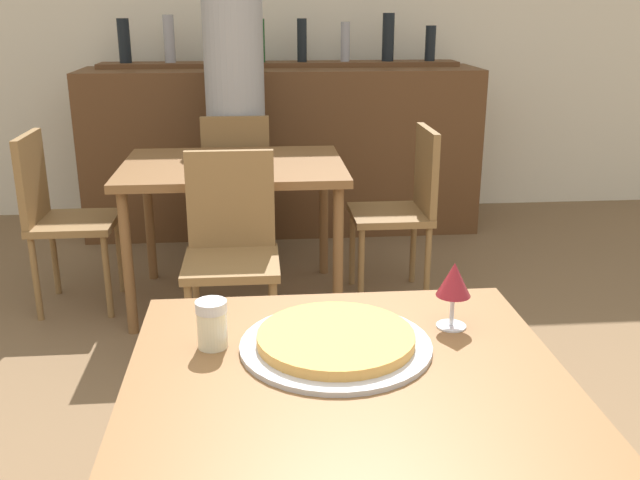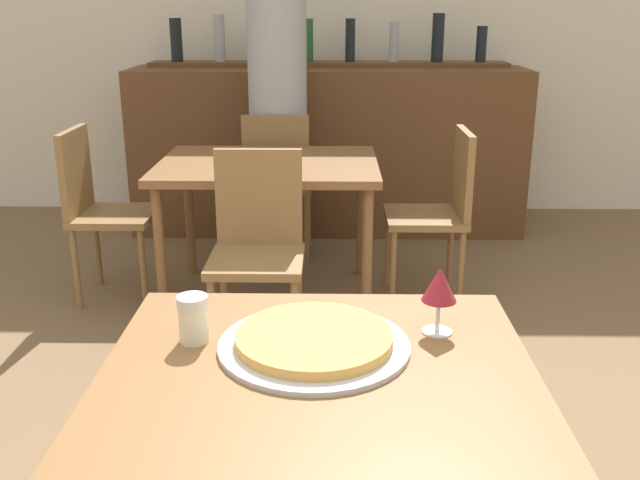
{
  "view_description": "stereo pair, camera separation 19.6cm",
  "coord_description": "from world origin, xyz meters",
  "px_view_note": "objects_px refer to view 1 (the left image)",
  "views": [
    {
      "loc": [
        -0.17,
        -1.3,
        1.48
      ],
      "look_at": [
        -0.01,
        0.55,
        0.86
      ],
      "focal_mm": 40.0,
      "sensor_mm": 36.0,
      "label": 1
    },
    {
      "loc": [
        0.03,
        -1.31,
        1.48
      ],
      "look_at": [
        -0.01,
        0.55,
        0.86
      ],
      "focal_mm": 40.0,
      "sensor_mm": 36.0,
      "label": 2
    }
  ],
  "objects_px": {
    "chair_far_side_front": "(231,242)",
    "cheese_shaker": "(212,324)",
    "wine_glass": "(454,281)",
    "chair_far_side_left": "(57,209)",
    "chair_far_side_back": "(237,178)",
    "pizza_tray": "(336,341)",
    "chair_far_side_right": "(405,201)",
    "person_standing": "(235,102)"
  },
  "relations": [
    {
      "from": "person_standing",
      "to": "chair_far_side_right",
      "type": "bearing_deg",
      "value": -38.14
    },
    {
      "from": "chair_far_side_front",
      "to": "chair_far_side_right",
      "type": "bearing_deg",
      "value": 33.83
    },
    {
      "from": "chair_far_side_back",
      "to": "pizza_tray",
      "type": "xyz_separation_m",
      "value": [
        0.28,
        -2.69,
        0.26
      ]
    },
    {
      "from": "pizza_tray",
      "to": "wine_glass",
      "type": "distance_m",
      "value": 0.31
    },
    {
      "from": "chair_far_side_left",
      "to": "wine_glass",
      "type": "distance_m",
      "value": 2.5
    },
    {
      "from": "pizza_tray",
      "to": "cheese_shaker",
      "type": "relative_size",
      "value": 3.89
    },
    {
      "from": "chair_far_side_back",
      "to": "chair_far_side_left",
      "type": "distance_m",
      "value": 1.06
    },
    {
      "from": "chair_far_side_left",
      "to": "cheese_shaker",
      "type": "bearing_deg",
      "value": -156.71
    },
    {
      "from": "wine_glass",
      "to": "cheese_shaker",
      "type": "bearing_deg",
      "value": -174.36
    },
    {
      "from": "cheese_shaker",
      "to": "chair_far_side_back",
      "type": "bearing_deg",
      "value": 90.28
    },
    {
      "from": "chair_far_side_right",
      "to": "pizza_tray",
      "type": "relative_size",
      "value": 2.11
    },
    {
      "from": "chair_far_side_front",
      "to": "chair_far_side_left",
      "type": "bearing_deg",
      "value": 146.17
    },
    {
      "from": "chair_far_side_back",
      "to": "chair_far_side_left",
      "type": "relative_size",
      "value": 1.0
    },
    {
      "from": "chair_far_side_front",
      "to": "chair_far_side_back",
      "type": "xyz_separation_m",
      "value": [
        0.0,
        1.18,
        0.0
      ]
    },
    {
      "from": "chair_far_side_front",
      "to": "pizza_tray",
      "type": "bearing_deg",
      "value": -79.43
    },
    {
      "from": "chair_far_side_back",
      "to": "wine_glass",
      "type": "distance_m",
      "value": 2.69
    },
    {
      "from": "chair_far_side_back",
      "to": "pizza_tray",
      "type": "distance_m",
      "value": 2.71
    },
    {
      "from": "chair_far_side_front",
      "to": "wine_glass",
      "type": "xyz_separation_m",
      "value": [
        0.56,
        -1.43,
        0.36
      ]
    },
    {
      "from": "cheese_shaker",
      "to": "wine_glass",
      "type": "bearing_deg",
      "value": 5.64
    },
    {
      "from": "chair_far_side_front",
      "to": "chair_far_side_left",
      "type": "distance_m",
      "value": 1.06
    },
    {
      "from": "chair_far_side_front",
      "to": "cheese_shaker",
      "type": "height_order",
      "value": "chair_far_side_front"
    },
    {
      "from": "chair_far_side_front",
      "to": "chair_far_side_right",
      "type": "distance_m",
      "value": 1.06
    },
    {
      "from": "chair_far_side_back",
      "to": "wine_glass",
      "type": "height_order",
      "value": "wine_glass"
    },
    {
      "from": "person_standing",
      "to": "cheese_shaker",
      "type": "bearing_deg",
      "value": -89.78
    },
    {
      "from": "chair_far_side_front",
      "to": "wine_glass",
      "type": "relative_size",
      "value": 5.61
    },
    {
      "from": "chair_far_side_right",
      "to": "wine_glass",
      "type": "xyz_separation_m",
      "value": [
        -0.31,
        -2.01,
        0.36
      ]
    },
    {
      "from": "chair_far_side_back",
      "to": "cheese_shaker",
      "type": "distance_m",
      "value": 2.67
    },
    {
      "from": "chair_far_side_back",
      "to": "cheese_shaker",
      "type": "xyz_separation_m",
      "value": [
        0.01,
        -2.66,
        0.3
      ]
    },
    {
      "from": "wine_glass",
      "to": "chair_far_side_left",
      "type": "bearing_deg",
      "value": 125.57
    },
    {
      "from": "pizza_tray",
      "to": "chair_far_side_back",
      "type": "bearing_deg",
      "value": 95.99
    },
    {
      "from": "person_standing",
      "to": "wine_glass",
      "type": "distance_m",
      "value": 2.76
    },
    {
      "from": "chair_far_side_back",
      "to": "person_standing",
      "type": "relative_size",
      "value": 0.51
    },
    {
      "from": "cheese_shaker",
      "to": "person_standing",
      "type": "xyz_separation_m",
      "value": [
        -0.01,
        2.75,
        0.12
      ]
    },
    {
      "from": "chair_far_side_right",
      "to": "cheese_shaker",
      "type": "relative_size",
      "value": 8.23
    },
    {
      "from": "pizza_tray",
      "to": "cheese_shaker",
      "type": "bearing_deg",
      "value": 173.69
    },
    {
      "from": "cheese_shaker",
      "to": "wine_glass",
      "type": "height_order",
      "value": "wine_glass"
    },
    {
      "from": "chair_far_side_right",
      "to": "wine_glass",
      "type": "relative_size",
      "value": 5.61
    },
    {
      "from": "chair_far_side_front",
      "to": "cheese_shaker",
      "type": "relative_size",
      "value": 8.23
    },
    {
      "from": "chair_far_side_front",
      "to": "person_standing",
      "type": "height_order",
      "value": "person_standing"
    },
    {
      "from": "chair_far_side_front",
      "to": "chair_far_side_back",
      "type": "height_order",
      "value": "same"
    },
    {
      "from": "chair_far_side_front",
      "to": "pizza_tray",
      "type": "distance_m",
      "value": 1.56
    },
    {
      "from": "chair_far_side_back",
      "to": "chair_far_side_right",
      "type": "relative_size",
      "value": 1.0
    }
  ]
}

